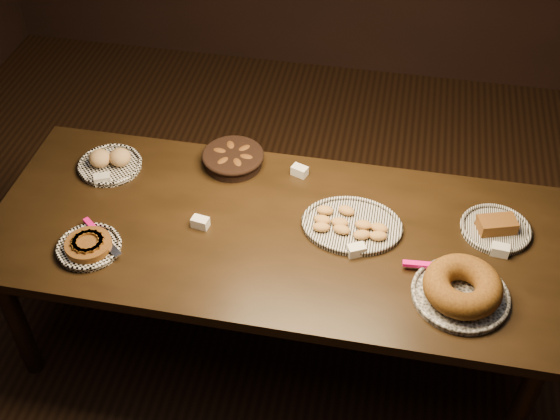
% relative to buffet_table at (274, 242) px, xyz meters
% --- Properties ---
extents(ground, '(5.00, 5.00, 0.00)m').
position_rel_buffet_table_xyz_m(ground, '(0.00, 0.00, -0.68)').
color(ground, black).
rests_on(ground, ground).
extents(buffet_table, '(2.40, 1.00, 0.75)m').
position_rel_buffet_table_xyz_m(buffet_table, '(0.00, 0.00, 0.00)').
color(buffet_table, black).
rests_on(buffet_table, ground).
extents(apple_tart_plate, '(0.28, 0.27, 0.05)m').
position_rel_buffet_table_xyz_m(apple_tart_plate, '(-0.71, -0.25, 0.09)').
color(apple_tart_plate, white).
rests_on(apple_tart_plate, buffet_table).
extents(madeleine_platter, '(0.42, 0.34, 0.05)m').
position_rel_buffet_table_xyz_m(madeleine_platter, '(0.31, 0.07, 0.09)').
color(madeleine_platter, black).
rests_on(madeleine_platter, buffet_table).
extents(bundt_cake_plate, '(0.41, 0.37, 0.12)m').
position_rel_buffet_table_xyz_m(bundt_cake_plate, '(0.76, -0.22, 0.12)').
color(bundt_cake_plate, black).
rests_on(bundt_cake_plate, buffet_table).
extents(croissant_basket, '(0.32, 0.32, 0.07)m').
position_rel_buffet_table_xyz_m(croissant_basket, '(-0.27, 0.38, 0.11)').
color(croissant_basket, black).
rests_on(croissant_basket, buffet_table).
extents(bread_roll_plate, '(0.29, 0.29, 0.09)m').
position_rel_buffet_table_xyz_m(bread_roll_plate, '(-0.82, 0.26, 0.10)').
color(bread_roll_plate, white).
rests_on(bread_roll_plate, buffet_table).
extents(loaf_plate, '(0.29, 0.29, 0.07)m').
position_rel_buffet_table_xyz_m(loaf_plate, '(0.90, 0.17, 0.09)').
color(loaf_plate, black).
rests_on(loaf_plate, buffet_table).
extents(tent_cards, '(1.80, 0.51, 0.04)m').
position_rel_buffet_table_xyz_m(tent_cards, '(0.04, 0.09, 0.10)').
color(tent_cards, white).
rests_on(tent_cards, buffet_table).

